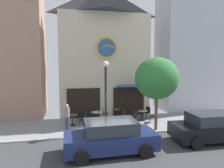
% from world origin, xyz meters
% --- Properties ---
extents(ground_plane, '(28.05, 9.46, 0.13)m').
position_xyz_m(ground_plane, '(0.00, -0.36, -0.02)').
color(ground_plane, gray).
extents(clock_building, '(7.24, 3.93, 10.44)m').
position_xyz_m(clock_building, '(0.36, 5.65, 5.41)').
color(clock_building, beige).
rests_on(clock_building, ground_plane).
extents(neighbor_building_left, '(5.16, 3.27, 14.04)m').
position_xyz_m(neighbor_building_left, '(-7.08, 6.00, 7.02)').
color(neighbor_building_left, '#9E7A66').
rests_on(neighbor_building_left, ground_plane).
extents(neighbor_building_right, '(5.61, 3.29, 15.81)m').
position_xyz_m(neighbor_building_right, '(8.47, 6.01, 7.91)').
color(neighbor_building_right, '#B2B2BC').
rests_on(neighbor_building_right, ground_plane).
extents(street_lamp, '(0.36, 0.36, 4.35)m').
position_xyz_m(street_lamp, '(-0.34, 0.66, 2.21)').
color(street_lamp, black).
rests_on(street_lamp, ground_plane).
extents(street_tree, '(2.77, 2.49, 4.60)m').
position_xyz_m(street_tree, '(2.88, 0.54, 3.28)').
color(street_tree, brown).
rests_on(street_tree, ground_plane).
extents(cafe_table_center, '(0.72, 0.72, 0.74)m').
position_xyz_m(cafe_table_center, '(-2.33, 2.47, 0.53)').
color(cafe_table_center, black).
rests_on(cafe_table_center, ground_plane).
extents(cafe_table_rightmost, '(0.78, 0.78, 0.72)m').
position_xyz_m(cafe_table_rightmost, '(-0.60, 3.00, 0.53)').
color(cafe_table_rightmost, black).
rests_on(cafe_table_rightmost, ground_plane).
extents(cafe_table_near_curb, '(0.62, 0.62, 0.76)m').
position_xyz_m(cafe_table_near_curb, '(0.91, 3.49, 0.50)').
color(cafe_table_near_curb, black).
rests_on(cafe_table_near_curb, ground_plane).
extents(cafe_table_center_left, '(0.77, 0.77, 0.75)m').
position_xyz_m(cafe_table_center_left, '(2.72, 2.65, 0.55)').
color(cafe_table_center_left, black).
rests_on(cafe_table_center_left, ground_plane).
extents(cafe_chair_facing_street, '(0.47, 0.47, 0.90)m').
position_xyz_m(cafe_chair_facing_street, '(0.03, 3.50, 0.53)').
color(cafe_chair_facing_street, black).
rests_on(cafe_chair_facing_street, ground_plane).
extents(cafe_chair_curbside, '(0.54, 0.54, 0.90)m').
position_xyz_m(cafe_chair_curbside, '(-1.81, 3.12, 0.53)').
color(cafe_chair_curbside, black).
rests_on(cafe_chair_curbside, ground_plane).
extents(cafe_chair_under_awning, '(0.56, 0.56, 0.90)m').
position_xyz_m(cafe_chair_under_awning, '(3.31, 3.17, 0.53)').
color(cafe_chair_under_awning, black).
rests_on(cafe_chair_under_awning, ground_plane).
extents(cafe_chair_by_entrance, '(0.56, 0.56, 0.90)m').
position_xyz_m(cafe_chair_by_entrance, '(1.30, 2.74, 0.53)').
color(cafe_chair_by_entrance, black).
rests_on(cafe_chair_by_entrance, ground_plane).
extents(cafe_chair_corner, '(0.55, 0.55, 0.90)m').
position_xyz_m(cafe_chair_corner, '(3.39, 2.10, 0.53)').
color(cafe_chair_corner, black).
rests_on(cafe_chair_corner, ground_plane).
extents(cafe_chair_right_end, '(0.48, 0.48, 0.90)m').
position_xyz_m(cafe_chair_right_end, '(2.74, 3.44, 0.53)').
color(cafe_chair_right_end, black).
rests_on(cafe_chair_right_end, ground_plane).
extents(cafe_chair_left_end, '(0.55, 0.55, 0.90)m').
position_xyz_m(cafe_chair_left_end, '(-1.55, 2.23, 0.53)').
color(cafe_chair_left_end, black).
rests_on(cafe_chair_left_end, ground_plane).
extents(cafe_chair_facing_wall, '(0.56, 0.56, 0.90)m').
position_xyz_m(cafe_chair_facing_wall, '(2.08, 2.16, 0.53)').
color(cafe_chair_facing_wall, black).
rests_on(cafe_chair_facing_wall, ground_plane).
extents(pedestrian_grey, '(0.42, 0.42, 1.67)m').
position_xyz_m(pedestrian_grey, '(-2.66, 1.52, 0.86)').
color(pedestrian_grey, '#2D2D38').
rests_on(pedestrian_grey, ground_plane).
extents(parked_car_navy, '(4.35, 2.11, 1.55)m').
position_xyz_m(parked_car_navy, '(-0.60, -2.20, 0.76)').
color(parked_car_navy, navy).
rests_on(parked_car_navy, ground_plane).
extents(parked_car_black, '(4.34, 2.11, 1.55)m').
position_xyz_m(parked_car_black, '(5.06, -1.84, 0.76)').
color(parked_car_black, black).
rests_on(parked_car_black, ground_plane).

